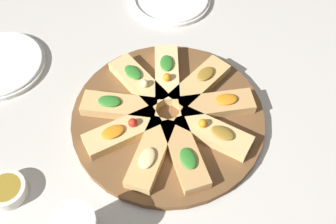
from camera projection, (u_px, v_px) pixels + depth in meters
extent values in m
plane|color=beige|center=(168.00, 119.00, 0.84)|extent=(3.00, 3.00, 0.00)
cylinder|color=brown|center=(168.00, 117.00, 0.83)|extent=(0.41, 0.41, 0.02)
cube|color=#DBB775|center=(139.00, 82.00, 0.87)|extent=(0.12, 0.16, 0.02)
ellipsoid|color=#2D7A28|center=(133.00, 72.00, 0.86)|extent=(0.05, 0.06, 0.01)
sphere|color=beige|center=(145.00, 84.00, 0.84)|extent=(0.02, 0.02, 0.02)
cube|color=tan|center=(119.00, 106.00, 0.83)|extent=(0.17, 0.10, 0.02)
ellipsoid|color=#2D7A28|center=(109.00, 101.00, 0.82)|extent=(0.05, 0.04, 0.01)
cube|color=#DBB775|center=(123.00, 132.00, 0.79)|extent=(0.17, 0.10, 0.02)
ellipsoid|color=orange|center=(113.00, 132.00, 0.77)|extent=(0.05, 0.04, 0.01)
sphere|color=red|center=(133.00, 123.00, 0.78)|extent=(0.02, 0.02, 0.02)
cube|color=tan|center=(151.00, 153.00, 0.76)|extent=(0.12, 0.16, 0.02)
ellipsoid|color=beige|center=(147.00, 158.00, 0.74)|extent=(0.05, 0.06, 0.01)
cube|color=tan|center=(184.00, 154.00, 0.76)|extent=(0.07, 0.16, 0.02)
ellipsoid|color=#2D7A28|center=(188.00, 158.00, 0.74)|extent=(0.04, 0.05, 0.01)
cube|color=#DBB775|center=(213.00, 133.00, 0.79)|extent=(0.16, 0.14, 0.02)
ellipsoid|color=olive|center=(223.00, 133.00, 0.77)|extent=(0.05, 0.05, 0.01)
sphere|color=orange|center=(203.00, 123.00, 0.78)|extent=(0.02, 0.02, 0.02)
cube|color=tan|center=(217.00, 106.00, 0.83)|extent=(0.16, 0.06, 0.02)
ellipsoid|color=orange|center=(227.00, 100.00, 0.82)|extent=(0.05, 0.03, 0.01)
cube|color=tan|center=(199.00, 83.00, 0.86)|extent=(0.16, 0.14, 0.02)
ellipsoid|color=olive|center=(206.00, 74.00, 0.86)|extent=(0.06, 0.05, 0.01)
cube|color=#E5C689|center=(167.00, 74.00, 0.88)|extent=(0.08, 0.16, 0.02)
ellipsoid|color=#2D7A28|center=(167.00, 63.00, 0.88)|extent=(0.04, 0.05, 0.01)
sphere|color=orange|center=(167.00, 77.00, 0.85)|extent=(0.02, 0.02, 0.02)
cylinder|color=white|center=(0.00, 65.00, 0.92)|extent=(0.22, 0.22, 0.01)
cylinder|color=white|center=(171.00, 0.00, 1.06)|extent=(0.21, 0.21, 0.01)
cylinder|color=silver|center=(7.00, 190.00, 0.73)|extent=(0.08, 0.08, 0.02)
cylinder|color=olive|center=(5.00, 188.00, 0.73)|extent=(0.06, 0.06, 0.00)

